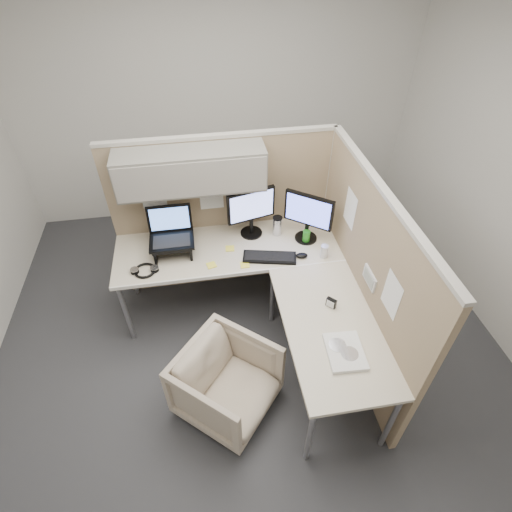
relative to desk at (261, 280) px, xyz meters
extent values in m
plane|color=#303034|center=(-0.12, -0.13, -0.69)|extent=(4.50, 4.50, 0.00)
cube|color=#988163|center=(-0.22, 0.77, 0.11)|extent=(2.00, 0.05, 1.60)
cube|color=#A8A399|center=(-0.22, 0.77, 0.93)|extent=(2.00, 0.06, 0.03)
cube|color=slate|center=(-0.47, 0.62, 0.73)|extent=(1.20, 0.34, 0.34)
cube|color=gray|center=(-0.47, 0.45, 0.73)|extent=(1.18, 0.01, 0.30)
plane|color=white|center=(-0.82, 0.75, 0.46)|extent=(0.26, 0.00, 0.26)
plane|color=white|center=(-0.32, 0.75, 0.39)|extent=(0.26, 0.00, 0.26)
cube|color=#988163|center=(0.78, -0.23, 0.11)|extent=(0.05, 2.00, 1.60)
cube|color=#A8A399|center=(0.78, -0.23, 0.93)|extent=(0.06, 2.00, 0.03)
cube|color=#A8A399|center=(0.78, 0.77, 0.11)|extent=(0.06, 0.06, 1.60)
cube|color=silver|center=(0.75, -0.38, 0.27)|extent=(0.02, 0.20, 0.12)
cube|color=gray|center=(0.73, -0.38, 0.27)|extent=(0.00, 0.16, 0.09)
plane|color=white|center=(0.75, 0.17, 0.51)|extent=(0.00, 0.26, 0.26)
plane|color=white|center=(0.75, -0.68, 0.41)|extent=(0.00, 0.26, 0.26)
cube|color=beige|center=(-0.22, 0.41, 0.03)|extent=(2.00, 0.68, 0.03)
cube|color=beige|center=(0.41, -0.58, 0.03)|extent=(0.68, 1.30, 0.03)
cube|color=white|center=(-0.22, 0.07, 0.03)|extent=(2.00, 0.02, 0.03)
cylinder|color=gray|center=(-1.17, 0.12, -0.34)|extent=(0.04, 0.04, 0.70)
cylinder|color=gray|center=(-1.17, 0.70, -0.34)|extent=(0.04, 0.04, 0.70)
cylinder|color=gray|center=(0.13, -1.18, -0.34)|extent=(0.04, 0.04, 0.70)
cylinder|color=gray|center=(0.71, -1.18, -0.34)|extent=(0.04, 0.04, 0.70)
cylinder|color=gray|center=(0.13, 0.12, -0.34)|extent=(0.04, 0.04, 0.70)
imported|color=#C2B19A|center=(-0.38, -0.67, -0.35)|extent=(0.89, 0.90, 0.67)
cylinder|color=black|center=(0.01, 0.57, 0.05)|extent=(0.20, 0.20, 0.02)
cylinder|color=black|center=(0.01, 0.57, 0.13)|extent=(0.04, 0.04, 0.15)
cube|color=black|center=(0.01, 0.57, 0.36)|extent=(0.44, 0.14, 0.30)
cube|color=#90A0F9|center=(0.01, 0.55, 0.36)|extent=(0.39, 0.10, 0.26)
cylinder|color=black|center=(0.49, 0.42, 0.05)|extent=(0.20, 0.20, 0.02)
cylinder|color=black|center=(0.49, 0.42, 0.13)|extent=(0.04, 0.04, 0.15)
cube|color=black|center=(0.49, 0.42, 0.36)|extent=(0.37, 0.30, 0.30)
cube|color=#5564E6|center=(0.47, 0.40, 0.36)|extent=(0.32, 0.25, 0.26)
cube|color=black|center=(-0.71, 0.40, 0.17)|extent=(0.33, 0.27, 0.02)
cube|color=black|center=(-0.85, 0.40, 0.11)|extent=(0.02, 0.24, 0.13)
cube|color=black|center=(-0.56, 0.40, 0.11)|extent=(0.02, 0.24, 0.13)
cube|color=black|center=(-0.71, 0.40, 0.19)|extent=(0.38, 0.27, 0.02)
cube|color=black|center=(-0.71, 0.56, 0.31)|extent=(0.38, 0.06, 0.24)
cube|color=#598CF2|center=(-0.71, 0.55, 0.31)|extent=(0.33, 0.04, 0.20)
cube|color=black|center=(0.11, 0.21, 0.05)|extent=(0.48, 0.25, 0.02)
ellipsoid|color=black|center=(0.39, 0.18, 0.06)|extent=(0.11, 0.07, 0.04)
cylinder|color=silver|center=(0.24, 0.53, 0.13)|extent=(0.08, 0.08, 0.18)
cylinder|color=black|center=(0.24, 0.53, 0.22)|extent=(0.09, 0.09, 0.01)
cylinder|color=silver|center=(0.57, 0.15, 0.10)|extent=(0.07, 0.07, 0.12)
cylinder|color=#268C1E|center=(0.47, 0.37, 0.10)|extent=(0.07, 0.07, 0.12)
cube|color=yellow|center=(-0.40, 0.20, 0.05)|extent=(0.09, 0.09, 0.01)
cube|color=yellow|center=(-0.11, 0.16, 0.05)|extent=(0.08, 0.08, 0.01)
cube|color=yellow|center=(-0.59, 0.50, 0.05)|extent=(0.10, 0.10, 0.01)
cube|color=yellow|center=(-0.22, 0.39, 0.05)|extent=(0.08, 0.08, 0.01)
torus|color=black|center=(-0.95, 0.22, 0.06)|extent=(0.19, 0.19, 0.02)
cylinder|color=black|center=(-1.03, 0.22, 0.06)|extent=(0.07, 0.07, 0.03)
cylinder|color=black|center=(-0.87, 0.21, 0.06)|extent=(0.07, 0.07, 0.03)
cube|color=white|center=(0.43, -0.82, 0.06)|extent=(0.27, 0.33, 0.03)
cylinder|color=silver|center=(0.45, -0.85, 0.07)|extent=(0.12, 0.12, 0.00)
cylinder|color=silver|center=(0.39, -0.77, 0.08)|extent=(0.12, 0.12, 0.00)
cube|color=black|center=(0.46, -0.40, 0.08)|extent=(0.08, 0.08, 0.08)
cube|color=white|center=(0.45, -0.42, 0.08)|extent=(0.05, 0.05, 0.06)
camera|label=1|loc=(-0.43, -2.29, 2.36)|focal=28.00mm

